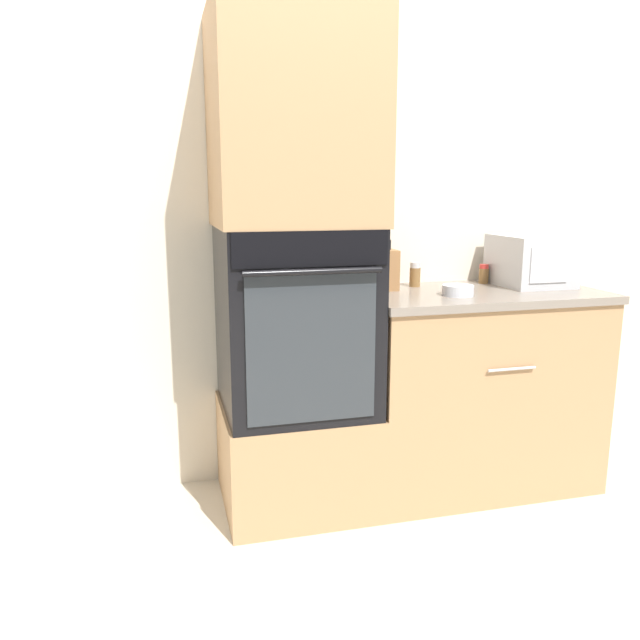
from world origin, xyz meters
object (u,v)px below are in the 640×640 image
at_px(wall_oven, 295,319).
at_px(knife_block, 382,270).
at_px(microwave, 531,261).
at_px(condiment_jar_mid, 415,275).
at_px(bowl, 458,290).
at_px(condiment_jar_near, 484,274).

xyz_separation_m(wall_oven, knife_block, (0.44, 0.13, 0.18)).
relative_size(microwave, knife_block, 1.55).
height_order(knife_block, condiment_jar_mid, knife_block).
height_order(knife_block, bowl, knife_block).
bearing_deg(condiment_jar_mid, condiment_jar_near, 1.82).
distance_m(bowl, condiment_jar_mid, 0.30).
distance_m(knife_block, bowl, 0.36).
bearing_deg(bowl, knife_block, 139.01).
bearing_deg(bowl, wall_oven, 171.83).
relative_size(wall_oven, condiment_jar_mid, 6.82).
bearing_deg(condiment_jar_mid, knife_block, -163.82).
bearing_deg(condiment_jar_mid, microwave, -10.38).
relative_size(wall_oven, knife_block, 3.42).
distance_m(knife_block, condiment_jar_near, 0.56).
bearing_deg(knife_block, bowl, -40.99).
xyz_separation_m(microwave, condiment_jar_near, (-0.18, 0.11, -0.07)).
height_order(wall_oven, condiment_jar_near, wall_oven).
relative_size(knife_block, bowl, 1.67).
xyz_separation_m(knife_block, condiment_jar_mid, (0.19, 0.05, -0.04)).
relative_size(condiment_jar_near, condiment_jar_mid, 0.82).
bearing_deg(bowl, condiment_jar_near, 45.78).
xyz_separation_m(wall_oven, bowl, (0.70, -0.10, 0.11)).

